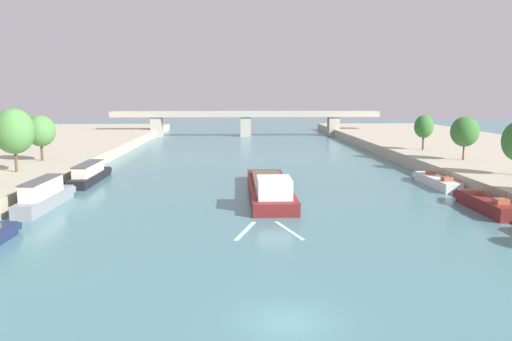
# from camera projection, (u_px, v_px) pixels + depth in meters

# --- Properties ---
(ground_plane) EXTENTS (400.00, 400.00, 0.00)m
(ground_plane) POSITION_uv_depth(u_px,v_px,m) (288.00, 322.00, 25.44)
(ground_plane) COLOR teal
(barge_midriver) EXTENTS (4.50, 23.03, 3.16)m
(barge_midriver) POSITION_uv_depth(u_px,v_px,m) (270.00, 188.00, 56.63)
(barge_midriver) COLOR maroon
(barge_midriver) RESTS_ON ground
(wake_behind_barge) EXTENTS (5.60, 5.87, 0.03)m
(wake_behind_barge) POSITION_uv_depth(u_px,v_px,m) (267.00, 230.00, 42.42)
(wake_behind_barge) COLOR silver
(wake_behind_barge) RESTS_ON ground
(moored_boat_left_far) EXTENTS (2.21, 12.39, 2.99)m
(moored_boat_left_far) POSITION_uv_depth(u_px,v_px,m) (44.00, 196.00, 50.74)
(moored_boat_left_far) COLOR gray
(moored_boat_left_far) RESTS_ON ground
(moored_boat_left_lone) EXTENTS (2.30, 13.54, 2.55)m
(moored_boat_left_lone) POSITION_uv_depth(u_px,v_px,m) (90.00, 174.00, 65.62)
(moored_boat_left_lone) COLOR black
(moored_boat_left_lone) RESTS_ON ground
(moored_boat_right_end) EXTENTS (2.27, 10.58, 2.42)m
(moored_boat_right_end) POSITION_uv_depth(u_px,v_px,m) (486.00, 204.00, 49.57)
(moored_boat_right_end) COLOR maroon
(moored_boat_right_end) RESTS_ON ground
(moored_boat_right_midway) EXTENTS (2.15, 11.05, 2.25)m
(moored_boat_right_midway) POSITION_uv_depth(u_px,v_px,m) (436.00, 181.00, 62.92)
(moored_boat_right_midway) COLOR silver
(moored_boat_right_midway) RESTS_ON ground
(tree_left_nearest) EXTENTS (4.77, 4.77, 7.72)m
(tree_left_nearest) POSITION_uv_depth(u_px,v_px,m) (14.00, 131.00, 61.42)
(tree_left_nearest) COLOR brown
(tree_left_nearest) RESTS_ON quay_left
(tree_left_by_lamp) EXTENTS (4.04, 4.04, 6.45)m
(tree_left_by_lamp) POSITION_uv_depth(u_px,v_px,m) (41.00, 131.00, 72.01)
(tree_left_by_lamp) COLOR brown
(tree_left_by_lamp) RESTS_ON quay_left
(tree_right_nearest) EXTENTS (3.97, 3.97, 6.24)m
(tree_right_nearest) POSITION_uv_depth(u_px,v_px,m) (465.00, 132.00, 72.79)
(tree_right_nearest) COLOR brown
(tree_right_nearest) RESTS_ON quay_right
(tree_right_past_mid) EXTENTS (3.20, 3.20, 5.90)m
(tree_right_past_mid) POSITION_uv_depth(u_px,v_px,m) (424.00, 127.00, 86.35)
(tree_right_past_mid) COLOR brown
(tree_right_past_mid) RESTS_ON quay_right
(bridge_far) EXTENTS (71.68, 4.40, 6.71)m
(bridge_far) POSITION_uv_depth(u_px,v_px,m) (246.00, 120.00, 136.80)
(bridge_far) COLOR #ADA899
(bridge_far) RESTS_ON ground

